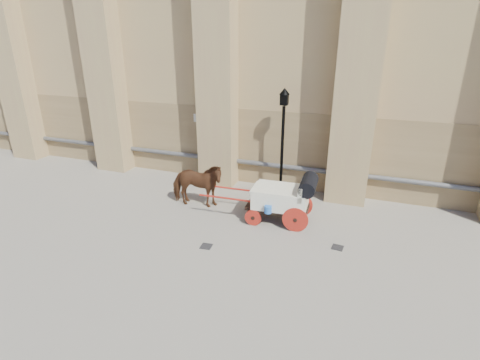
% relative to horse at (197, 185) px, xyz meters
% --- Properties ---
extents(ground, '(90.00, 90.00, 0.00)m').
position_rel_horse_xyz_m(ground, '(0.85, -1.28, -0.82)').
color(ground, gray).
rests_on(ground, ground).
extents(horse, '(2.03, 1.11, 1.63)m').
position_rel_horse_xyz_m(horse, '(0.00, 0.00, 0.00)').
color(horse, brown).
rests_on(horse, ground).
extents(carriage, '(3.77, 1.38, 1.63)m').
position_rel_horse_xyz_m(carriage, '(3.13, -0.08, 0.06)').
color(carriage, black).
rests_on(carriage, ground).
extents(street_lamp, '(0.37, 0.37, 3.96)m').
position_rel_horse_xyz_m(street_lamp, '(2.49, 2.03, 1.30)').
color(street_lamp, black).
rests_on(street_lamp, ground).
extents(drain_grate_near, '(0.35, 0.35, 0.01)m').
position_rel_horse_xyz_m(drain_grate_near, '(1.40, -2.33, -0.81)').
color(drain_grate_near, black).
rests_on(drain_grate_near, ground).
extents(drain_grate_far, '(0.35, 0.35, 0.01)m').
position_rel_horse_xyz_m(drain_grate_far, '(4.97, -1.11, -0.81)').
color(drain_grate_far, black).
rests_on(drain_grate_far, ground).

